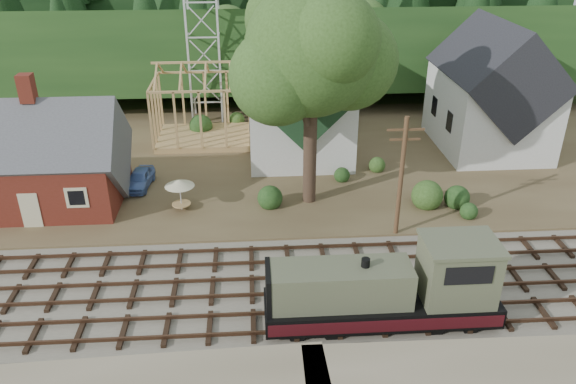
{
  "coord_description": "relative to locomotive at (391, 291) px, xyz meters",
  "views": [
    {
      "loc": [
        -1.84,
        -24.68,
        18.54
      ],
      "look_at": [
        0.25,
        6.0,
        3.0
      ],
      "focal_mm": 35.0,
      "sensor_mm": 36.0,
      "label": 1
    }
  ],
  "objects": [
    {
      "name": "village_flat",
      "position": [
        -4.66,
        21.0,
        -1.87
      ],
      "size": [
        64.0,
        26.0,
        0.3
      ],
      "primitive_type": "cube",
      "color": "brown",
      "rests_on": "ground"
    },
    {
      "name": "patio_set",
      "position": [
        -11.43,
        12.25,
        0.16
      ],
      "size": [
        1.98,
        1.98,
        2.2
      ],
      "color": "silver",
      "rests_on": "village_flat"
    },
    {
      "name": "ground",
      "position": [
        -4.66,
        3.0,
        -2.02
      ],
      "size": [
        140.0,
        140.0,
        0.0
      ],
      "primitive_type": "plane",
      "color": "#384C1E",
      "rests_on": "ground"
    },
    {
      "name": "telegraph_pole_near",
      "position": [
        2.34,
        8.2,
        2.23
      ],
      "size": [
        2.2,
        0.28,
        8.0
      ],
      "color": "#4C331E",
      "rests_on": "ground"
    },
    {
      "name": "depot",
      "position": [
        -20.66,
        14.0,
        1.19
      ],
      "size": [
        10.8,
        7.41,
        9.0
      ],
      "color": "#5A1F14",
      "rests_on": "village_flat"
    },
    {
      "name": "railroad_bed",
      "position": [
        -4.66,
        3.0,
        -1.94
      ],
      "size": [
        64.0,
        11.0,
        0.16
      ],
      "primitive_type": "cube",
      "color": "#726B5B",
      "rests_on": "ground"
    },
    {
      "name": "big_tree",
      "position": [
        -2.49,
        13.08,
        8.2
      ],
      "size": [
        10.9,
        8.4,
        14.7
      ],
      "color": "#38281E",
      "rests_on": "village_flat"
    },
    {
      "name": "hillside",
      "position": [
        -4.66,
        45.0,
        -2.02
      ],
      "size": [
        70.0,
        28.96,
        12.74
      ],
      "primitive_type": "cube",
      "rotation": [
        -0.17,
        0.0,
        0.0
      ],
      "color": "#1E3F19",
      "rests_on": "ground"
    },
    {
      "name": "car_blue",
      "position": [
        -14.8,
        15.94,
        -1.07
      ],
      "size": [
        1.97,
        4.0,
        1.31
      ],
      "primitive_type": "imported",
      "rotation": [
        0.0,
        0.0,
        -0.11
      ],
      "color": "#597ABE",
      "rests_on": "village_flat"
    },
    {
      "name": "car_red",
      "position": [
        14.53,
        20.21,
        -1.09
      ],
      "size": [
        4.97,
        3.46,
        1.26
      ],
      "primitive_type": "imported",
      "rotation": [
        0.0,
        0.0,
        1.24
      ],
      "color": "red",
      "rests_on": "village_flat"
    },
    {
      "name": "church",
      "position": [
        -2.66,
        22.68,
        3.16
      ],
      "size": [
        8.4,
        15.17,
        13.0
      ],
      "color": "silver",
      "rests_on": "village_flat"
    },
    {
      "name": "farmhouse",
      "position": [
        13.34,
        22.0,
        2.84
      ],
      "size": [
        8.4,
        10.8,
        10.6
      ],
      "color": "silver",
      "rests_on": "village_flat"
    },
    {
      "name": "ridge",
      "position": [
        -4.66,
        61.0,
        -2.02
      ],
      "size": [
        80.0,
        20.0,
        12.0
      ],
      "primitive_type": "cube",
      "color": "black",
      "rests_on": "ground"
    },
    {
      "name": "timber_frame",
      "position": [
        -10.66,
        25.0,
        1.25
      ],
      "size": [
        8.2,
        6.2,
        6.99
      ],
      "color": "tan",
      "rests_on": "village_flat"
    },
    {
      "name": "locomotive",
      "position": [
        0.0,
        0.0,
        0.0
      ],
      "size": [
        11.24,
        2.81,
        4.52
      ],
      "color": "black",
      "rests_on": "railroad_bed"
    },
    {
      "name": "lattice_tower",
      "position": [
        -10.66,
        31.0,
        8.01
      ],
      "size": [
        3.2,
        3.2,
        12.12
      ],
      "color": "silver",
      "rests_on": "village_flat"
    }
  ]
}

